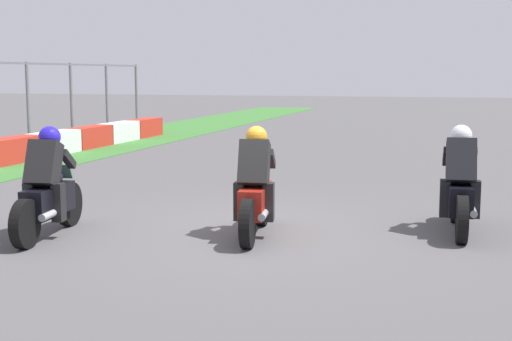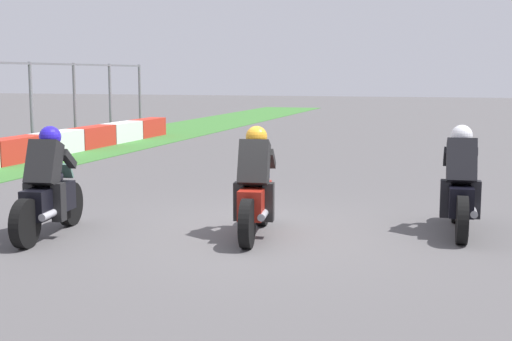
% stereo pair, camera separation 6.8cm
% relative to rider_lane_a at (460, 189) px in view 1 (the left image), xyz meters
% --- Properties ---
extents(ground_plane, '(120.00, 120.00, 0.00)m').
position_rel_rider_lane_a_xyz_m(ground_plane, '(-0.83, 2.75, -0.62)').
color(ground_plane, '#4F4D4E').
extents(rider_lane_a, '(2.04, 0.55, 1.51)m').
position_rel_rider_lane_a_xyz_m(rider_lane_a, '(0.00, 0.00, 0.00)').
color(rider_lane_a, black).
rests_on(rider_lane_a, ground_plane).
extents(rider_lane_b, '(2.04, 0.59, 1.51)m').
position_rel_rider_lane_a_xyz_m(rider_lane_b, '(-1.01, 2.69, 0.00)').
color(rider_lane_b, black).
rests_on(rider_lane_b, ground_plane).
extents(rider_lane_c, '(2.04, 0.59, 1.51)m').
position_rel_rider_lane_a_xyz_m(rider_lane_c, '(-1.82, 5.40, 0.00)').
color(rider_lane_c, black).
rests_on(rider_lane_c, ground_plane).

